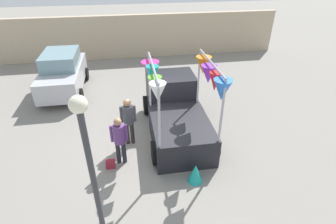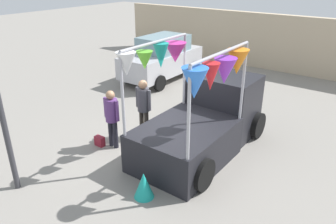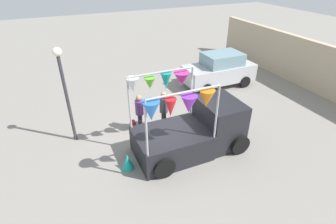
{
  "view_description": "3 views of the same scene",
  "coord_description": "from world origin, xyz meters",
  "px_view_note": "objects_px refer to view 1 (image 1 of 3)",
  "views": [
    {
      "loc": [
        -0.69,
        -7.33,
        5.71
      ],
      "look_at": [
        0.5,
        -0.15,
        1.3
      ],
      "focal_mm": 28.0,
      "sensor_mm": 36.0,
      "label": 1
    },
    {
      "loc": [
        4.84,
        -6.33,
        4.57
      ],
      "look_at": [
        0.56,
        -0.56,
        1.39
      ],
      "focal_mm": 35.0,
      "sensor_mm": 36.0,
      "label": 2
    },
    {
      "loc": [
        7.87,
        -3.53,
        6.32
      ],
      "look_at": [
        0.43,
        -0.24,
        1.56
      ],
      "focal_mm": 28.0,
      "sensor_mm": 36.0,
      "label": 3
    }
  ],
  "objects_px": {
    "person_vendor": "(128,117)",
    "street_lamp": "(89,158)",
    "parked_car": "(63,72)",
    "person_customer": "(119,137)",
    "handbag": "(111,164)",
    "folded_kite_bundle_teal": "(195,173)",
    "vendor_truck": "(175,108)"
  },
  "relations": [
    {
      "from": "parked_car",
      "to": "folded_kite_bundle_teal",
      "type": "relative_size",
      "value": 6.67
    },
    {
      "from": "street_lamp",
      "to": "folded_kite_bundle_teal",
      "type": "height_order",
      "value": "street_lamp"
    },
    {
      "from": "person_vendor",
      "to": "folded_kite_bundle_teal",
      "type": "distance_m",
      "value": 2.87
    },
    {
      "from": "parked_car",
      "to": "person_vendor",
      "type": "xyz_separation_m",
      "value": [
        2.9,
        -4.65,
        0.11
      ]
    },
    {
      "from": "vendor_truck",
      "to": "person_vendor",
      "type": "xyz_separation_m",
      "value": [
        -1.7,
        -0.57,
        0.15
      ]
    },
    {
      "from": "folded_kite_bundle_teal",
      "to": "person_customer",
      "type": "bearing_deg",
      "value": 150.8
    },
    {
      "from": "parked_car",
      "to": "person_customer",
      "type": "distance_m",
      "value": 6.17
    },
    {
      "from": "parked_car",
      "to": "street_lamp",
      "type": "xyz_separation_m",
      "value": [
        2.17,
        -8.22,
        1.54
      ]
    },
    {
      "from": "person_customer",
      "to": "street_lamp",
      "type": "distance_m",
      "value": 3.04
    },
    {
      "from": "person_vendor",
      "to": "street_lamp",
      "type": "relative_size",
      "value": 0.46
    },
    {
      "from": "person_vendor",
      "to": "vendor_truck",
      "type": "bearing_deg",
      "value": 18.5
    },
    {
      "from": "street_lamp",
      "to": "folded_kite_bundle_teal",
      "type": "distance_m",
      "value": 3.63
    },
    {
      "from": "person_vendor",
      "to": "handbag",
      "type": "bearing_deg",
      "value": -119.66
    },
    {
      "from": "parked_car",
      "to": "handbag",
      "type": "distance_m",
      "value": 6.27
    },
    {
      "from": "parked_car",
      "to": "person_customer",
      "type": "relative_size",
      "value": 2.42
    },
    {
      "from": "street_lamp",
      "to": "person_customer",
      "type": "bearing_deg",
      "value": 80.81
    },
    {
      "from": "person_vendor",
      "to": "folded_kite_bundle_teal",
      "type": "height_order",
      "value": "person_vendor"
    },
    {
      "from": "vendor_truck",
      "to": "parked_car",
      "type": "distance_m",
      "value": 6.15
    },
    {
      "from": "person_customer",
      "to": "folded_kite_bundle_teal",
      "type": "bearing_deg",
      "value": -29.2
    },
    {
      "from": "parked_car",
      "to": "person_customer",
      "type": "height_order",
      "value": "parked_car"
    },
    {
      "from": "handbag",
      "to": "street_lamp",
      "type": "xyz_separation_m",
      "value": [
        -0.07,
        -2.42,
        2.34
      ]
    },
    {
      "from": "person_customer",
      "to": "folded_kite_bundle_teal",
      "type": "xyz_separation_m",
      "value": [
        2.09,
        -1.17,
        -0.69
      ]
    },
    {
      "from": "person_vendor",
      "to": "street_lamp",
      "type": "bearing_deg",
      "value": -101.54
    },
    {
      "from": "handbag",
      "to": "folded_kite_bundle_teal",
      "type": "xyz_separation_m",
      "value": [
        2.44,
        -0.97,
        0.16
      ]
    },
    {
      "from": "parked_car",
      "to": "folded_kite_bundle_teal",
      "type": "xyz_separation_m",
      "value": [
        4.68,
        -6.77,
        -0.64
      ]
    },
    {
      "from": "handbag",
      "to": "folded_kite_bundle_teal",
      "type": "relative_size",
      "value": 0.47
    },
    {
      "from": "vendor_truck",
      "to": "folded_kite_bundle_teal",
      "type": "xyz_separation_m",
      "value": [
        0.08,
        -2.69,
        -0.61
      ]
    },
    {
      "from": "parked_car",
      "to": "street_lamp",
      "type": "relative_size",
      "value": 1.06
    },
    {
      "from": "handbag",
      "to": "person_customer",
      "type": "bearing_deg",
      "value": 29.74
    },
    {
      "from": "person_vendor",
      "to": "handbag",
      "type": "distance_m",
      "value": 1.61
    },
    {
      "from": "parked_car",
      "to": "vendor_truck",
      "type": "bearing_deg",
      "value": -41.55
    },
    {
      "from": "parked_car",
      "to": "street_lamp",
      "type": "distance_m",
      "value": 8.64
    }
  ]
}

